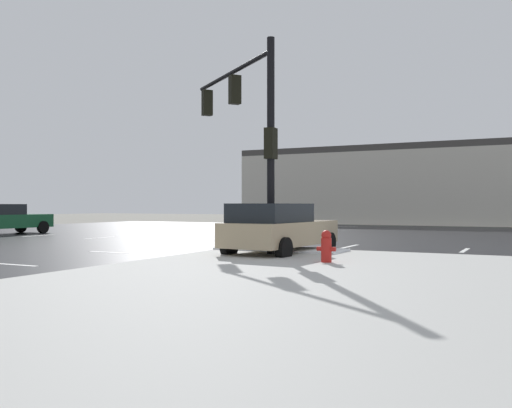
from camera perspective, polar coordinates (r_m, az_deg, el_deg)
ground_plane at (r=23.53m, az=-4.61°, el=-3.89°), size 120.00×120.00×0.00m
road_asphalt at (r=23.53m, az=-4.61°, el=-3.86°), size 44.00×44.00×0.02m
snow_strip_curbside at (r=17.65m, az=2.55°, el=-4.61°), size 4.00×1.60×0.06m
lane_markings at (r=21.73m, az=-3.78°, el=-4.14°), size 36.15×36.15×0.01m
traffic_signal_mast at (r=17.93m, az=-0.87°, el=8.85°), size 4.84×3.89×6.28m
fire_hydrant at (r=14.02m, az=7.16°, el=-4.28°), size 0.48×0.26×0.79m
strip_building_background at (r=48.02m, az=14.03°, el=1.80°), size 24.81×8.00×6.27m
sedan_green at (r=32.17m, az=-24.20°, el=-1.34°), size 2.18×4.60×1.58m
sedan_tan at (r=16.94m, az=2.32°, el=-2.48°), size 2.28×4.63×1.58m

